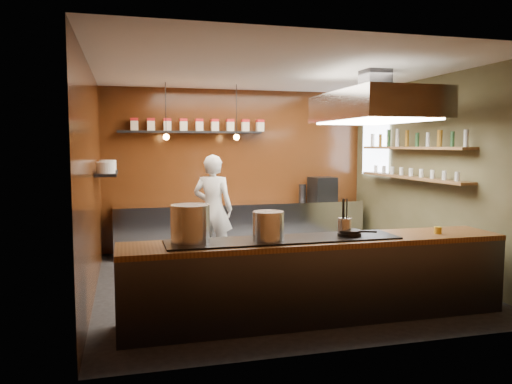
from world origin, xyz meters
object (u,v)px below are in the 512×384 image
object	(u,v)px
extractor_hood	(375,106)
espresso_machine	(322,189)
stockpot_small	(268,226)
chef	(213,209)
stockpot_large	(190,224)

from	to	relation	value
extractor_hood	espresso_machine	distance (m)	2.96
stockpot_small	chef	distance (m)	3.02
chef	stockpot_large	bearing A→B (deg)	100.30
extractor_hood	espresso_machine	size ratio (longest dim) A/B	4.47
extractor_hood	stockpot_large	distance (m)	3.26
espresso_machine	chef	bearing A→B (deg)	-167.13
extractor_hood	stockpot_small	xyz separation A→B (m)	(-1.90, -1.26, -1.41)
stockpot_small	espresso_machine	xyz separation A→B (m)	(2.21, 3.86, 0.03)
stockpot_large	chef	distance (m)	3.01
stockpot_small	extractor_hood	bearing A→B (deg)	33.52
extractor_hood	stockpot_large	bearing A→B (deg)	-157.11
extractor_hood	chef	distance (m)	3.09
stockpot_small	chef	bearing A→B (deg)	91.57
chef	stockpot_small	bearing A→B (deg)	116.23
extractor_hood	chef	xyz separation A→B (m)	(-1.98, 1.75, -1.60)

